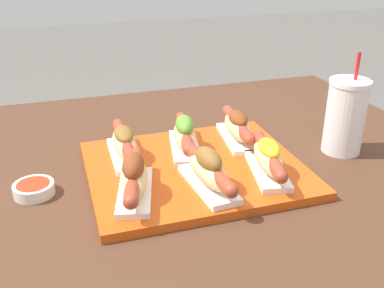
{
  "coord_description": "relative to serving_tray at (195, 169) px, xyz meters",
  "views": [
    {
      "loc": [
        -0.3,
        -0.85,
        1.19
      ],
      "look_at": [
        -0.04,
        -0.04,
        0.79
      ],
      "focal_mm": 42.0,
      "sensor_mm": 36.0,
      "label": 1
    }
  ],
  "objects": [
    {
      "name": "drink_cup",
      "position": [
        0.36,
        -0.0,
        0.08
      ],
      "size": [
        0.09,
        0.09,
        0.23
      ],
      "color": "white",
      "rests_on": "patio_table"
    },
    {
      "name": "hot_dog_4",
      "position": [
        0.0,
        0.08,
        0.04
      ],
      "size": [
        0.09,
        0.21,
        0.08
      ],
      "color": "white",
      "rests_on": "serving_tray"
    },
    {
      "name": "hot_dog_5",
      "position": [
        0.13,
        0.09,
        0.04
      ],
      "size": [
        0.08,
        0.21,
        0.07
      ],
      "color": "white",
      "rests_on": "serving_tray"
    },
    {
      "name": "hot_dog_2",
      "position": [
        0.13,
        -0.08,
        0.04
      ],
      "size": [
        0.09,
        0.21,
        0.07
      ],
      "color": "white",
      "rests_on": "serving_tray"
    },
    {
      "name": "patio_table",
      "position": [
        0.04,
        0.06,
        -0.38
      ],
      "size": [
        1.17,
        1.0,
        0.73
      ],
      "color": "#4C2D1E",
      "rests_on": "ground_plane"
    },
    {
      "name": "hot_dog_1",
      "position": [
        -0.0,
        -0.09,
        0.04
      ],
      "size": [
        0.08,
        0.21,
        0.08
      ],
      "color": "white",
      "rests_on": "serving_tray"
    },
    {
      "name": "sauce_bowl",
      "position": [
        -0.32,
        0.01,
        0.0
      ],
      "size": [
        0.08,
        0.08,
        0.02
      ],
      "color": "white",
      "rests_on": "patio_table"
    },
    {
      "name": "hot_dog_0",
      "position": [
        -0.14,
        -0.08,
        0.04
      ],
      "size": [
        0.1,
        0.2,
        0.08
      ],
      "color": "white",
      "rests_on": "serving_tray"
    },
    {
      "name": "hot_dog_3",
      "position": [
        -0.13,
        0.08,
        0.04
      ],
      "size": [
        0.06,
        0.21,
        0.07
      ],
      "color": "white",
      "rests_on": "serving_tray"
    },
    {
      "name": "serving_tray",
      "position": [
        0.0,
        0.0,
        0.0
      ],
      "size": [
        0.44,
        0.37,
        0.02
      ],
      "color": "#CC4C14",
      "rests_on": "patio_table"
    }
  ]
}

